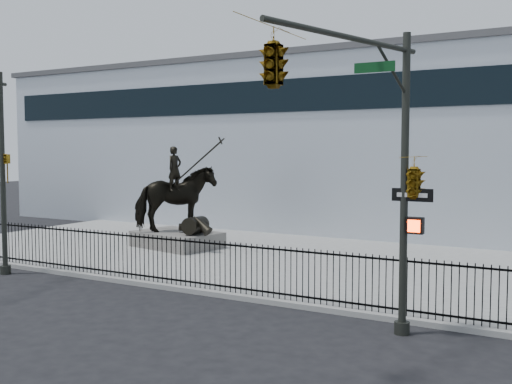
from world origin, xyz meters
The scene contains 7 objects.
ground centered at (0.00, 0.00, 0.00)m, with size 120.00×120.00×0.00m, color black.
plaza centered at (0.00, 7.00, 0.07)m, with size 30.00×12.00×0.15m, color gray.
building centered at (0.00, 20.00, 4.50)m, with size 44.00×14.00×9.00m, color silver.
picket_fence centered at (0.00, 1.25, 0.90)m, with size 22.10×0.10×1.50m.
statue_plinth centered at (-4.74, 7.12, 0.48)m, with size 3.56×2.45×0.67m, color #615D58.
equestrian_statue centered at (-4.67, 7.11, 2.21)m, with size 4.47×3.25×3.86m.
traffic_signal_right centered at (6.47, -2.00, 4.85)m, with size 2.17×6.86×7.00m.
Camera 1 is at (10.77, -13.53, 4.33)m, focal length 42.00 mm.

